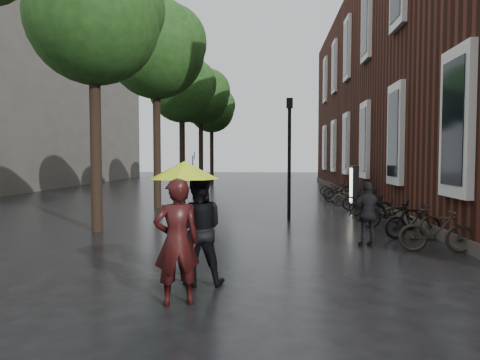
# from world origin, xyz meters

# --- Properties ---
(ground) EXTENTS (120.00, 120.00, 0.00)m
(ground) POSITION_xyz_m (0.00, 0.00, 0.00)
(ground) COLOR black
(brick_building) EXTENTS (10.20, 33.20, 12.00)m
(brick_building) POSITION_xyz_m (10.47, 19.46, 5.99)
(brick_building) COLOR #38160F
(brick_building) RESTS_ON ground
(street_trees) EXTENTS (4.33, 34.03, 8.91)m
(street_trees) POSITION_xyz_m (-3.99, 15.91, 6.34)
(street_trees) COLOR black
(street_trees) RESTS_ON ground
(person_burgundy) EXTENTS (0.79, 0.66, 1.86)m
(person_burgundy) POSITION_xyz_m (-0.40, 0.98, 0.93)
(person_burgundy) COLOR black
(person_burgundy) RESTS_ON ground
(person_black) EXTENTS (1.02, 0.86, 1.90)m
(person_black) POSITION_xyz_m (-0.26, 1.98, 0.95)
(person_black) COLOR black
(person_black) RESTS_ON ground
(lime_umbrella) EXTENTS (1.11, 1.11, 1.63)m
(lime_umbrella) POSITION_xyz_m (-0.39, 1.54, 1.96)
(lime_umbrella) COLOR black
(lime_umbrella) RESTS_ON ground
(pedestrian_walking) EXTENTS (0.98, 0.51, 1.59)m
(pedestrian_walking) POSITION_xyz_m (3.33, 5.34, 0.80)
(pedestrian_walking) COLOR black
(pedestrian_walking) RESTS_ON ground
(parked_bicycles) EXTENTS (2.06, 14.90, 0.99)m
(parked_bicycles) POSITION_xyz_m (4.64, 12.24, 0.45)
(parked_bicycles) COLOR black
(parked_bicycles) RESTS_ON ground
(ad_lightbox) EXTENTS (0.28, 1.22, 1.84)m
(ad_lightbox) POSITION_xyz_m (4.58, 13.59, 0.92)
(ad_lightbox) COLOR black
(ad_lightbox) RESTS_ON ground
(lamp_post) EXTENTS (0.22, 0.22, 4.23)m
(lamp_post) POSITION_xyz_m (1.62, 9.88, 2.57)
(lamp_post) COLOR black
(lamp_post) RESTS_ON ground
(cycle_sign) EXTENTS (0.13, 0.46, 2.52)m
(cycle_sign) POSITION_xyz_m (-3.31, 18.44, 1.67)
(cycle_sign) COLOR #262628
(cycle_sign) RESTS_ON ground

